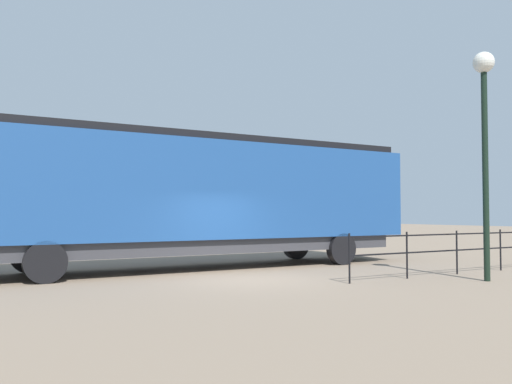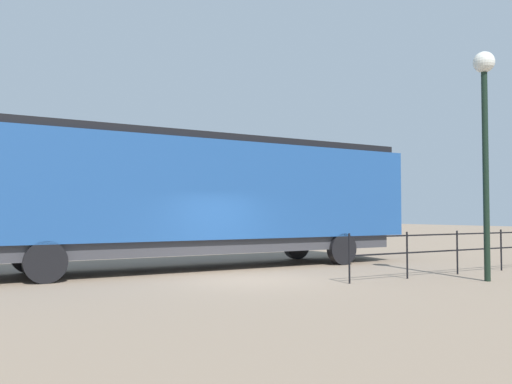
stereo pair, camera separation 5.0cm
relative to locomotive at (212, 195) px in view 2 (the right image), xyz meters
name	(u,v)px [view 2 (the right image)]	position (x,y,z in m)	size (l,w,h in m)	color
ground_plane	(247,280)	(3.36, -0.58, -2.40)	(120.00, 120.00, 0.00)	#84705B
locomotive	(212,195)	(0.00, 0.00, 0.00)	(3.08, 15.35, 4.31)	navy
lamp_post	(485,111)	(6.92, 4.75, 2.14)	(0.57, 0.57, 6.17)	black
platform_fence	(480,245)	(5.44, 6.44, -1.56)	(0.05, 10.40, 1.29)	black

